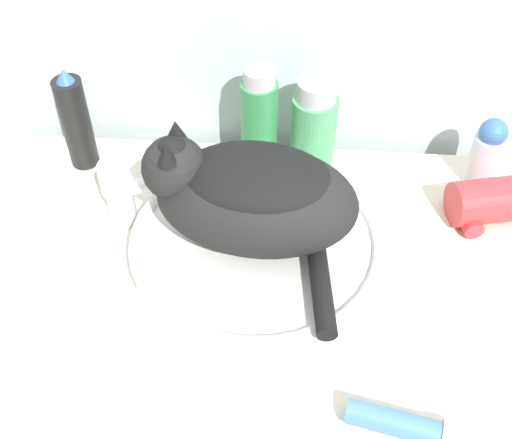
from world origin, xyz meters
TOP-DOWN VIEW (x-y plane):
  - vanity_counter at (0.00, 0.29)m, footprint 0.97×0.58m
  - sink_basin at (-0.01, 0.31)m, footprint 0.38×0.38m
  - cat at (-0.02, 0.31)m, footprint 0.31×0.28m
  - faucet at (-0.23, 0.38)m, footprint 0.12×0.07m
  - deodorant_stick at (0.36, 0.52)m, footprint 0.05×0.05m
  - shampoo_bottle_tall at (-0.02, 0.52)m, footprint 0.06×0.06m
  - hairspray_can_black at (-0.34, 0.52)m, footprint 0.05×0.05m
  - mouthwash_bottle at (0.07, 0.52)m, footprint 0.07×0.07m
  - cream_tube at (0.19, 0.05)m, footprint 0.14×0.06m
  - hair_dryer at (0.37, 0.44)m, footprint 0.19×0.11m

SIDE VIEW (x-z plane):
  - vanity_counter at x=0.00m, z-range 0.00..0.86m
  - cream_tube at x=0.19m, z-range 0.86..0.89m
  - sink_basin at x=-0.01m, z-range 0.86..0.92m
  - hair_dryer at x=0.37m, z-range 0.86..0.93m
  - deodorant_stick at x=0.36m, z-range 0.86..0.99m
  - faucet at x=-0.23m, z-range 0.86..0.99m
  - hairspray_can_black at x=-0.34m, z-range 0.85..1.04m
  - mouthwash_bottle at x=0.07m, z-range 0.85..1.04m
  - shampoo_bottle_tall at x=-0.02m, z-range 0.85..1.06m
  - cat at x=-0.02m, z-range 0.91..1.09m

